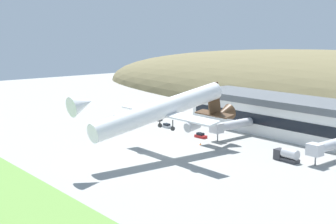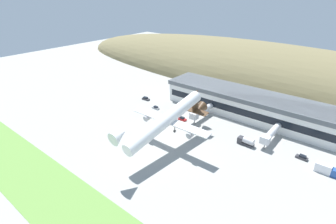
{
  "view_description": "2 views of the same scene",
  "coord_description": "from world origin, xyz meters",
  "px_view_note": "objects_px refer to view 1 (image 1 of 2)",
  "views": [
    {
      "loc": [
        91.72,
        -76.56,
        32.29
      ],
      "look_at": [
        4.32,
        -3.58,
        12.18
      ],
      "focal_mm": 50.0,
      "sensor_mm": 36.0,
      "label": 1
    },
    {
      "loc": [
        56.14,
        -69.84,
        56.81
      ],
      "look_at": [
        -1.84,
        1.44,
        12.74
      ],
      "focal_mm": 28.0,
      "sensor_mm": 36.0,
      "label": 2
    }
  ],
  "objects_px": {
    "terminal_building": "(308,117)",
    "service_car_3": "(156,118)",
    "service_car_1": "(201,136)",
    "traffic_cone_0": "(200,144)",
    "jetway_1": "(328,146)",
    "fuel_truck": "(287,155)",
    "jetway_0": "(230,125)",
    "service_car_2": "(166,126)",
    "cargo_airplane": "(163,110)"
  },
  "relations": [
    {
      "from": "terminal_building",
      "to": "service_car_3",
      "type": "distance_m",
      "value": 54.57
    },
    {
      "from": "service_car_1",
      "to": "traffic_cone_0",
      "type": "bearing_deg",
      "value": -44.19
    },
    {
      "from": "jetway_1",
      "to": "fuel_truck",
      "type": "xyz_separation_m",
      "value": [
        -6.59,
        -7.6,
        -2.41
      ]
    },
    {
      "from": "jetway_0",
      "to": "service_car_1",
      "type": "height_order",
      "value": "jetway_0"
    },
    {
      "from": "fuel_truck",
      "to": "jetway_0",
      "type": "bearing_deg",
      "value": 163.74
    },
    {
      "from": "terminal_building",
      "to": "jetway_0",
      "type": "distance_m",
      "value": 23.5
    },
    {
      "from": "service_car_3",
      "to": "service_car_1",
      "type": "bearing_deg",
      "value": -12.98
    },
    {
      "from": "jetway_0",
      "to": "terminal_building",
      "type": "bearing_deg",
      "value": 50.04
    },
    {
      "from": "jetway_1",
      "to": "fuel_truck",
      "type": "relative_size",
      "value": 2.46
    },
    {
      "from": "service_car_3",
      "to": "fuel_truck",
      "type": "distance_m",
      "value": 63.1
    },
    {
      "from": "service_car_2",
      "to": "service_car_3",
      "type": "bearing_deg",
      "value": 156.04
    },
    {
      "from": "jetway_0",
      "to": "fuel_truck",
      "type": "distance_m",
      "value": 27.3
    },
    {
      "from": "service_car_2",
      "to": "fuel_truck",
      "type": "height_order",
      "value": "fuel_truck"
    },
    {
      "from": "service_car_1",
      "to": "service_car_2",
      "type": "height_order",
      "value": "service_car_1"
    },
    {
      "from": "service_car_1",
      "to": "traffic_cone_0",
      "type": "height_order",
      "value": "service_car_1"
    },
    {
      "from": "service_car_3",
      "to": "service_car_2",
      "type": "bearing_deg",
      "value": -23.96
    },
    {
      "from": "terminal_building",
      "to": "traffic_cone_0",
      "type": "distance_m",
      "value": 34.35
    },
    {
      "from": "service_car_1",
      "to": "terminal_building",
      "type": "bearing_deg",
      "value": 48.91
    },
    {
      "from": "service_car_2",
      "to": "fuel_truck",
      "type": "relative_size",
      "value": 0.61
    },
    {
      "from": "fuel_truck",
      "to": "cargo_airplane",
      "type": "bearing_deg",
      "value": -138.03
    },
    {
      "from": "jetway_0",
      "to": "jetway_1",
      "type": "distance_m",
      "value": 32.7
    },
    {
      "from": "jetway_1",
      "to": "service_car_2",
      "type": "height_order",
      "value": "jetway_1"
    },
    {
      "from": "jetway_1",
      "to": "service_car_2",
      "type": "xyz_separation_m",
      "value": [
        -56.99,
        -4.7,
        -3.41
      ]
    },
    {
      "from": "cargo_airplane",
      "to": "service_car_1",
      "type": "bearing_deg",
      "value": 112.52
    },
    {
      "from": "service_car_1",
      "to": "fuel_truck",
      "type": "xyz_separation_m",
      "value": [
        32.23,
        -1.3,
        0.95
      ]
    },
    {
      "from": "jetway_0",
      "to": "cargo_airplane",
      "type": "bearing_deg",
      "value": -83.91
    },
    {
      "from": "service_car_1",
      "to": "service_car_3",
      "type": "xyz_separation_m",
      "value": [
        -30.32,
        6.99,
        0.04
      ]
    },
    {
      "from": "service_car_2",
      "to": "traffic_cone_0",
      "type": "bearing_deg",
      "value": -17.52
    },
    {
      "from": "jetway_0",
      "to": "service_car_3",
      "type": "height_order",
      "value": "jetway_0"
    },
    {
      "from": "jetway_1",
      "to": "terminal_building",
      "type": "bearing_deg",
      "value": 134.62
    },
    {
      "from": "cargo_airplane",
      "to": "service_car_3",
      "type": "distance_m",
      "value": 50.32
    },
    {
      "from": "service_car_3",
      "to": "traffic_cone_0",
      "type": "distance_m",
      "value": 38.92
    },
    {
      "from": "jetway_0",
      "to": "traffic_cone_0",
      "type": "xyz_separation_m",
      "value": [
        0.2,
        -12.45,
        -3.71
      ]
    },
    {
      "from": "cargo_airplane",
      "to": "traffic_cone_0",
      "type": "relative_size",
      "value": 88.74
    },
    {
      "from": "jetway_0",
      "to": "jetway_1",
      "type": "xyz_separation_m",
      "value": [
        32.7,
        -0.02,
        0.0
      ]
    },
    {
      "from": "jetway_1",
      "to": "traffic_cone_0",
      "type": "bearing_deg",
      "value": -159.06
    },
    {
      "from": "jetway_1",
      "to": "service_car_3",
      "type": "bearing_deg",
      "value": 179.43
    },
    {
      "from": "cargo_airplane",
      "to": "traffic_cone_0",
      "type": "distance_m",
      "value": 20.02
    },
    {
      "from": "jetway_0",
      "to": "service_car_1",
      "type": "xyz_separation_m",
      "value": [
        -6.12,
        -6.31,
        -3.37
      ]
    },
    {
      "from": "fuel_truck",
      "to": "traffic_cone_0",
      "type": "xyz_separation_m",
      "value": [
        -25.91,
        -4.84,
        -1.3
      ]
    },
    {
      "from": "terminal_building",
      "to": "service_car_3",
      "type": "height_order",
      "value": "terminal_building"
    },
    {
      "from": "service_car_1",
      "to": "service_car_3",
      "type": "distance_m",
      "value": 31.11
    },
    {
      "from": "terminal_building",
      "to": "jetway_1",
      "type": "xyz_separation_m",
      "value": [
        17.69,
        -17.93,
        -2.53
      ]
    },
    {
      "from": "traffic_cone_0",
      "to": "fuel_truck",
      "type": "bearing_deg",
      "value": 10.58
    },
    {
      "from": "fuel_truck",
      "to": "jetway_1",
      "type": "bearing_deg",
      "value": 49.07
    },
    {
      "from": "terminal_building",
      "to": "fuel_truck",
      "type": "height_order",
      "value": "terminal_building"
    },
    {
      "from": "terminal_building",
      "to": "service_car_2",
      "type": "distance_m",
      "value": 45.74
    },
    {
      "from": "jetway_0",
      "to": "traffic_cone_0",
      "type": "height_order",
      "value": "jetway_0"
    },
    {
      "from": "traffic_cone_0",
      "to": "cargo_airplane",
      "type": "bearing_deg",
      "value": -79.92
    },
    {
      "from": "service_car_3",
      "to": "terminal_building",
      "type": "bearing_deg",
      "value": 18.52
    }
  ]
}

